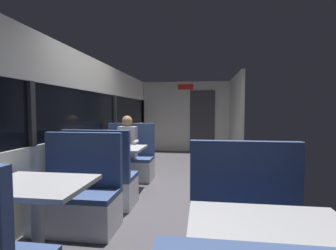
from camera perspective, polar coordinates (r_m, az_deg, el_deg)
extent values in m
cube|color=#423F44|center=(4.29, 0.35, -15.29)|extent=(3.30, 9.20, 0.02)
cube|color=beige|center=(4.57, -18.18, -7.99)|extent=(0.08, 8.40, 0.95)
cube|color=beige|center=(4.53, -18.55, 11.30)|extent=(0.08, 8.40, 0.60)
cube|color=black|center=(4.49, -18.50, 2.72)|extent=(0.03, 8.40, 0.75)
cube|color=#2D2D30|center=(3.27, -28.87, 2.27)|extent=(0.06, 0.08, 0.75)
cube|color=#2D2D30|center=(5.77, -12.09, 2.95)|extent=(0.06, 0.08, 0.75)
cube|color=#2D2D30|center=(8.46, -5.68, 3.14)|extent=(0.06, 0.08, 0.75)
cube|color=beige|center=(8.25, 4.05, 1.93)|extent=(2.90, 0.08, 2.30)
cube|color=#333338|center=(8.19, 7.87, 0.84)|extent=(0.80, 0.04, 2.00)
cube|color=red|center=(8.22, 4.05, 8.69)|extent=(0.50, 0.03, 0.16)
cube|color=beige|center=(7.09, 15.21, 1.57)|extent=(0.08, 2.40, 2.30)
cylinder|color=#9E9EA3|center=(2.60, -27.73, -19.97)|extent=(0.10, 0.10, 0.70)
cube|color=#99999E|center=(2.48, -27.98, -12.09)|extent=(0.90, 0.70, 0.04)
cube|color=silver|center=(3.18, -20.39, -18.41)|extent=(0.95, 0.50, 0.39)
cube|color=#384C7A|center=(3.10, -20.48, -14.55)|extent=(0.95, 0.50, 0.06)
cube|color=#384C7A|center=(3.20, -18.83, -7.42)|extent=(0.95, 0.08, 0.65)
cylinder|color=#9E9EA3|center=(4.38, -11.53, -10.05)|extent=(0.10, 0.10, 0.70)
cube|color=#99999E|center=(4.31, -11.59, -5.27)|extent=(0.90, 0.70, 0.04)
cube|color=silver|center=(3.83, -14.85, -14.50)|extent=(0.95, 0.50, 0.39)
cube|color=#384C7A|center=(3.77, -14.90, -11.24)|extent=(0.95, 0.50, 0.06)
cube|color=#384C7A|center=(3.50, -16.31, -6.43)|extent=(0.95, 0.08, 0.65)
cube|color=silver|center=(5.03, -9.01, -10.08)|extent=(0.95, 0.50, 0.39)
cube|color=#384C7A|center=(4.98, -9.03, -7.57)|extent=(0.95, 0.50, 0.06)
cube|color=#384C7A|center=(5.13, -8.40, -3.23)|extent=(0.95, 0.08, 0.65)
cube|color=#99999E|center=(1.54, 22.94, -21.78)|extent=(0.90, 0.70, 0.04)
cube|color=#384C7A|center=(2.25, 17.96, -21.69)|extent=(0.95, 0.50, 0.06)
cube|color=#384C7A|center=(2.32, 17.18, -11.52)|extent=(0.95, 0.08, 0.65)
cube|color=#26262D|center=(5.02, -9.01, -9.75)|extent=(0.30, 0.36, 0.45)
cube|color=#99999E|center=(4.88, -9.24, -3.87)|extent=(0.34, 0.22, 0.60)
sphere|color=#8C664C|center=(4.83, -9.35, 0.93)|extent=(0.20, 0.20, 0.20)
cylinder|color=#99999E|center=(4.77, -12.17, -3.83)|extent=(0.07, 0.28, 0.07)
cylinder|color=#99999E|center=(4.65, -7.52, -3.97)|extent=(0.07, 0.28, 0.07)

